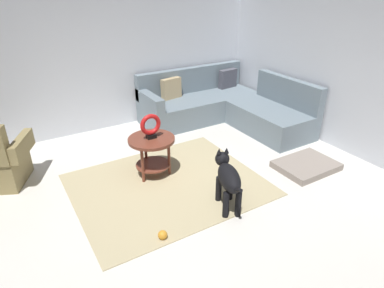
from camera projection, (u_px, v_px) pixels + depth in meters
The scene contains 10 objects.
ground_plane at pixel (185, 223), 3.68m from camera, with size 6.00×6.00×0.10m, color silver.
wall_back at pixel (92, 49), 5.30m from camera, with size 6.00×0.12×2.70m, color silver.
wall_right at pixel (377, 64), 4.41m from camera, with size 0.12×6.00×2.70m, color silver.
area_rug at pixel (168, 185), 4.26m from camera, with size 2.30×1.90×0.01m, color tan.
sectional_couch at pixel (224, 107), 5.99m from camera, with size 2.20×2.25×0.88m.
side_table at pixel (152, 147), 4.31m from camera, with size 0.60×0.60×0.54m.
torus_sculpture at pixel (151, 126), 4.17m from camera, with size 0.28×0.08×0.33m.
dog_bed_mat at pixel (306, 166), 4.61m from camera, with size 0.80×0.60×0.09m, color gray.
dog at pixel (228, 178), 3.71m from camera, with size 0.39×0.81×0.63m.
dog_toy_ball at pixel (163, 235), 3.36m from camera, with size 0.10×0.10×0.10m, color orange.
Camera 1 is at (-1.43, -2.52, 2.37)m, focal length 31.26 mm.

